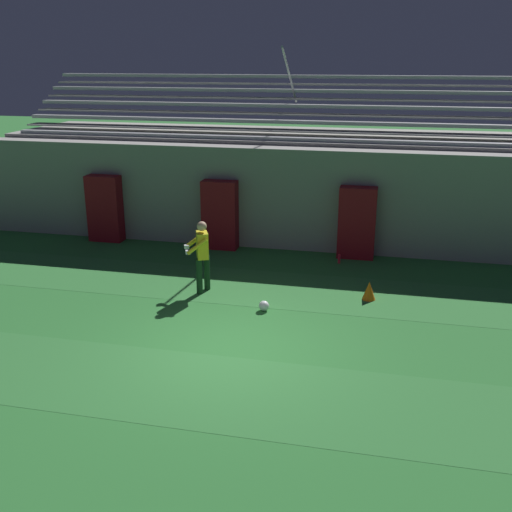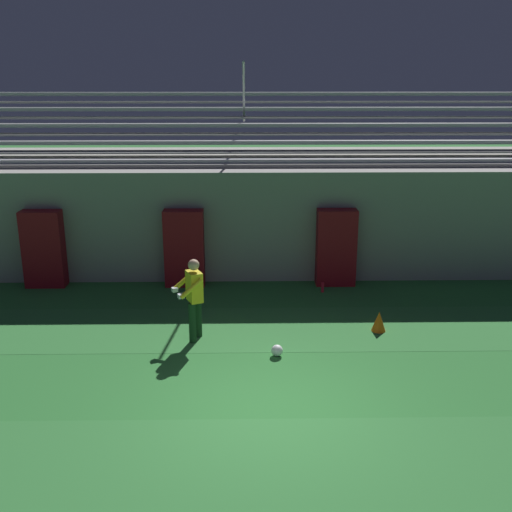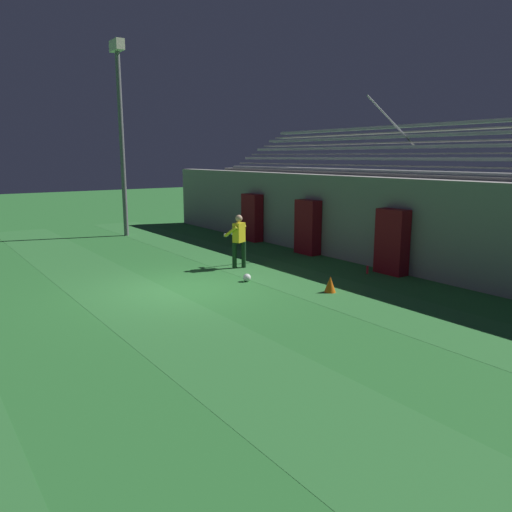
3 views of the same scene
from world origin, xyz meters
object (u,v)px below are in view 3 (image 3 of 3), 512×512
(padding_pillar_gate_right, at_px, (392,242))
(padding_pillar_far_left, at_px, (252,218))
(padding_pillar_gate_left, at_px, (308,227))
(soccer_ball, at_px, (247,278))
(traffic_cone, at_px, (330,284))
(floodlight_pole, at_px, (120,115))
(goalkeeper, at_px, (239,238))
(water_bottle, at_px, (367,270))

(padding_pillar_gate_right, bearing_deg, padding_pillar_far_left, 180.00)
(padding_pillar_gate_left, relative_size, soccer_ball, 8.75)
(traffic_cone, bearing_deg, soccer_ball, -152.51)
(floodlight_pole, distance_m, traffic_cone, 13.06)
(padding_pillar_far_left, xyz_separation_m, goalkeeper, (3.97, -3.27, -0.01))
(floodlight_pole, distance_m, goalkeeper, 9.31)
(padding_pillar_gate_left, distance_m, water_bottle, 3.54)
(padding_pillar_far_left, bearing_deg, padding_pillar_gate_right, 0.00)
(water_bottle, bearing_deg, goalkeeper, -137.07)
(goalkeeper, xyz_separation_m, soccer_ball, (1.60, -0.77, -0.84))
(padding_pillar_gate_right, relative_size, traffic_cone, 4.58)
(goalkeeper, distance_m, water_bottle, 4.03)
(padding_pillar_gate_left, relative_size, water_bottle, 8.02)
(floodlight_pole, xyz_separation_m, soccer_ball, (9.91, -0.28, -5.02))
(padding_pillar_far_left, relative_size, traffic_cone, 4.58)
(floodlight_pole, bearing_deg, traffic_cone, 3.98)
(padding_pillar_far_left, height_order, water_bottle, padding_pillar_far_left)
(padding_pillar_gate_right, distance_m, goalkeeper, 4.62)
(padding_pillar_gate_left, relative_size, padding_pillar_far_left, 1.00)
(padding_pillar_gate_right, relative_size, soccer_ball, 8.75)
(padding_pillar_gate_left, distance_m, goalkeeper, 3.31)
(padding_pillar_gate_left, height_order, floodlight_pole, floodlight_pole)
(padding_pillar_gate_right, bearing_deg, water_bottle, -123.35)
(floodlight_pole, relative_size, traffic_cone, 19.35)
(padding_pillar_gate_right, height_order, water_bottle, padding_pillar_gate_right)
(padding_pillar_gate_right, relative_size, water_bottle, 8.02)
(padding_pillar_far_left, relative_size, soccer_ball, 8.75)
(padding_pillar_far_left, height_order, traffic_cone, padding_pillar_far_left)
(padding_pillar_far_left, bearing_deg, goalkeeper, -39.44)
(padding_pillar_gate_left, bearing_deg, goalkeeper, -81.24)
(soccer_ball, height_order, traffic_cone, traffic_cone)
(floodlight_pole, distance_m, soccer_ball, 11.11)
(padding_pillar_far_left, xyz_separation_m, soccer_ball, (5.58, -4.04, -0.85))
(floodlight_pole, bearing_deg, water_bottle, 15.85)
(goalkeeper, relative_size, traffic_cone, 3.98)
(traffic_cone, bearing_deg, padding_pillar_gate_left, 145.59)
(padding_pillar_far_left, xyz_separation_m, water_bottle, (6.86, -0.58, -0.84))
(goalkeeper, height_order, traffic_cone, goalkeeper)
(padding_pillar_gate_left, height_order, goalkeeper, padding_pillar_gate_left)
(floodlight_pole, bearing_deg, padding_pillar_gate_left, 25.72)
(padding_pillar_gate_right, bearing_deg, goalkeeper, -135.04)
(padding_pillar_gate_left, distance_m, padding_pillar_far_left, 3.47)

